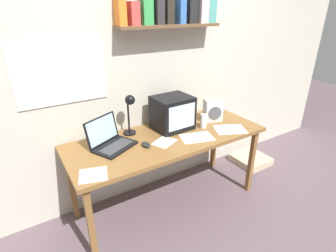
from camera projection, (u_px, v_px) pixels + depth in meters
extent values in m
plane|color=#645159|center=(168.00, 202.00, 2.65)|extent=(12.00, 12.00, 0.00)
cube|color=beige|center=(145.00, 66.00, 2.42)|extent=(5.60, 0.06, 2.60)
cube|color=white|center=(61.00, 73.00, 2.02)|extent=(0.69, 0.01, 0.50)
cube|color=brown|center=(170.00, 26.00, 2.28)|extent=(0.99, 0.18, 0.02)
cube|color=orange|center=(120.00, 10.00, 2.04)|extent=(0.06, 0.12, 0.23)
cube|color=#D0433F|center=(133.00, 13.00, 2.10)|extent=(0.08, 0.13, 0.18)
cube|color=green|center=(146.00, 10.00, 2.15)|extent=(0.09, 0.11, 0.23)
cube|color=#2D2B2E|center=(157.00, 9.00, 2.19)|extent=(0.07, 0.13, 0.24)
cube|color=#28251E|center=(168.00, 11.00, 2.25)|extent=(0.07, 0.12, 0.21)
cube|color=#376AB5|center=(179.00, 10.00, 2.29)|extent=(0.06, 0.15, 0.22)
cube|color=black|center=(190.00, 8.00, 2.35)|extent=(0.09, 0.13, 0.26)
cube|color=beige|center=(200.00, 10.00, 2.40)|extent=(0.09, 0.16, 0.23)
cube|color=teal|center=(209.00, 8.00, 2.46)|extent=(0.09, 0.13, 0.25)
cube|color=brown|center=(168.00, 138.00, 2.35)|extent=(1.79, 0.69, 0.03)
cube|color=brown|center=(91.00, 227.00, 1.88)|extent=(0.04, 0.05, 0.71)
cube|color=brown|center=(251.00, 161.00, 2.68)|extent=(0.04, 0.05, 0.71)
cube|color=brown|center=(72.00, 186.00, 2.32)|extent=(0.04, 0.05, 0.71)
cube|color=brown|center=(214.00, 140.00, 3.12)|extent=(0.04, 0.05, 0.71)
cube|color=black|center=(172.00, 113.00, 2.44)|extent=(0.35, 0.30, 0.31)
cube|color=silver|center=(182.00, 117.00, 2.32)|extent=(0.28, 0.02, 0.22)
cube|color=black|center=(115.00, 147.00, 2.15)|extent=(0.40, 0.35, 0.02)
cube|color=#38383A|center=(117.00, 146.00, 2.13)|extent=(0.31, 0.23, 0.00)
cube|color=black|center=(102.00, 130.00, 2.16)|extent=(0.32, 0.19, 0.22)
cube|color=#A9CCDA|center=(102.00, 130.00, 2.16)|extent=(0.29, 0.17, 0.20)
cylinder|color=black|center=(130.00, 133.00, 2.39)|extent=(0.12, 0.12, 0.01)
cylinder|color=black|center=(128.00, 116.00, 2.32)|extent=(0.02, 0.02, 0.32)
sphere|color=black|center=(130.00, 100.00, 2.21)|extent=(0.09, 0.09, 0.09)
cylinder|color=white|center=(203.00, 121.00, 2.48)|extent=(0.06, 0.06, 0.13)
cylinder|color=#CC3D47|center=(203.00, 123.00, 2.49)|extent=(0.05, 0.05, 0.10)
cube|color=silver|center=(213.00, 110.00, 2.62)|extent=(0.20, 0.16, 0.22)
cylinder|color=#4C4C51|center=(215.00, 113.00, 2.57)|extent=(0.13, 0.05, 0.13)
ellipsoid|color=#232326|center=(146.00, 145.00, 2.16)|extent=(0.06, 0.11, 0.03)
cube|color=silver|center=(164.00, 142.00, 2.23)|extent=(0.24, 0.22, 0.00)
cube|color=silver|center=(93.00, 175.00, 1.80)|extent=(0.23, 0.22, 0.00)
cube|color=white|center=(197.00, 137.00, 2.31)|extent=(0.32, 0.26, 0.00)
cube|color=white|center=(230.00, 129.00, 2.47)|extent=(0.34, 0.31, 0.00)
cube|color=#C9B292|center=(251.00, 159.00, 3.31)|extent=(0.40, 0.40, 0.08)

